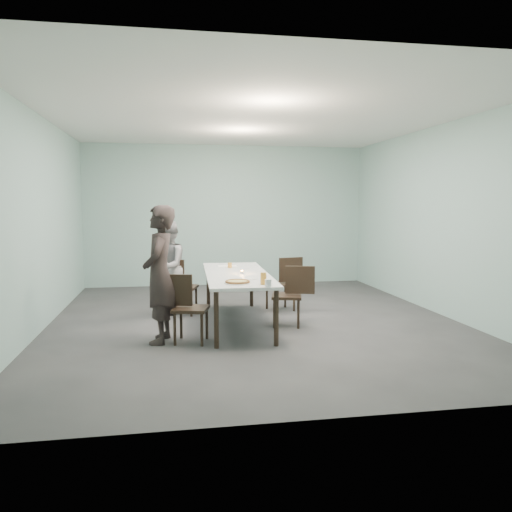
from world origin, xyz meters
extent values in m
plane|color=#333335|center=(0.00, 0.00, 0.00)|extent=(7.00, 7.00, 0.00)
cube|color=#92B8B3|center=(0.00, 3.50, 1.50)|extent=(6.00, 0.02, 3.00)
cube|color=#92B8B3|center=(0.00, -3.50, 1.50)|extent=(6.00, 0.02, 3.00)
cube|color=#92B8B3|center=(-3.00, 0.00, 1.50)|extent=(0.02, 7.00, 3.00)
cube|color=#92B8B3|center=(3.00, 0.00, 1.50)|extent=(0.02, 7.00, 3.00)
cube|color=white|center=(0.00, 0.00, 3.00)|extent=(6.00, 7.00, 0.02)
cube|color=white|center=(-0.28, -0.13, 0.73)|extent=(1.00, 2.63, 0.04)
cylinder|color=black|center=(-0.69, -1.33, 0.35)|extent=(0.06, 0.06, 0.71)
cylinder|color=black|center=(-0.60, 1.10, 0.35)|extent=(0.06, 0.06, 0.71)
cylinder|color=black|center=(0.05, -1.36, 0.35)|extent=(0.06, 0.06, 0.71)
cylinder|color=black|center=(0.14, 1.08, 0.35)|extent=(0.06, 0.06, 0.71)
cube|color=black|center=(-0.98, -1.01, 0.43)|extent=(0.51, 0.51, 0.04)
cube|color=black|center=(-1.17, -0.96, 0.67)|extent=(0.42, 0.15, 0.40)
cylinder|color=black|center=(-1.19, -1.13, 0.21)|extent=(0.04, 0.04, 0.41)
cylinder|color=black|center=(-1.10, -0.80, 0.21)|extent=(0.04, 0.04, 0.41)
cylinder|color=black|center=(-0.86, -1.21, 0.21)|extent=(0.04, 0.04, 0.41)
cylinder|color=black|center=(-0.78, -0.89, 0.21)|extent=(0.04, 0.04, 0.41)
cube|color=black|center=(-1.03, 0.67, 0.43)|extent=(0.52, 0.52, 0.04)
cube|color=black|center=(-1.22, 0.72, 0.67)|extent=(0.41, 0.16, 0.40)
cylinder|color=black|center=(-1.25, 0.55, 0.21)|extent=(0.04, 0.04, 0.41)
cylinder|color=black|center=(-1.15, 0.88, 0.21)|extent=(0.04, 0.04, 0.41)
cylinder|color=black|center=(-0.92, 0.46, 0.21)|extent=(0.04, 0.04, 0.41)
cylinder|color=black|center=(-0.82, 0.78, 0.21)|extent=(0.04, 0.04, 0.41)
cube|color=black|center=(0.41, -0.37, 0.43)|extent=(0.51, 0.51, 0.04)
cube|color=black|center=(0.60, -0.41, 0.67)|extent=(0.42, 0.14, 0.40)
cylinder|color=black|center=(0.62, -0.24, 0.21)|extent=(0.04, 0.04, 0.41)
cylinder|color=black|center=(0.54, -0.57, 0.21)|extent=(0.04, 0.04, 0.41)
cylinder|color=black|center=(0.29, -0.16, 0.21)|extent=(0.04, 0.04, 0.41)
cylinder|color=black|center=(0.21, -0.49, 0.21)|extent=(0.04, 0.04, 0.41)
cube|color=black|center=(0.56, 0.68, 0.43)|extent=(0.50, 0.50, 0.04)
cube|color=black|center=(0.74, 0.72, 0.67)|extent=(0.42, 0.12, 0.40)
cylinder|color=black|center=(0.69, 0.88, 0.21)|extent=(0.04, 0.04, 0.41)
cylinder|color=black|center=(0.76, 0.55, 0.21)|extent=(0.04, 0.04, 0.41)
cylinder|color=black|center=(0.36, 0.81, 0.21)|extent=(0.04, 0.04, 0.41)
cylinder|color=black|center=(0.43, 0.48, 0.21)|extent=(0.04, 0.04, 0.41)
imported|color=black|center=(-1.37, -0.93, 0.87)|extent=(0.51, 0.69, 1.74)
imported|color=gray|center=(-1.28, 0.72, 0.75)|extent=(0.68, 0.81, 1.50)
cylinder|color=white|center=(-0.39, -1.06, 0.76)|extent=(0.34, 0.34, 0.01)
cylinder|color=#CEBD75|center=(-0.39, -1.06, 0.77)|extent=(0.30, 0.30, 0.01)
torus|color=brown|center=(-0.39, -1.06, 0.77)|extent=(0.32, 0.32, 0.03)
cylinder|color=white|center=(-0.18, -0.73, 0.76)|extent=(0.18, 0.18, 0.01)
cylinder|color=orange|center=(-0.09, -1.21, 0.82)|extent=(0.08, 0.08, 0.15)
cylinder|color=silver|center=(-0.06, -1.38, 0.80)|extent=(0.08, 0.08, 0.09)
cylinder|color=silver|center=(-0.21, -0.21, 0.77)|extent=(0.06, 0.06, 0.03)
cylinder|color=orange|center=(-0.21, -0.21, 0.79)|extent=(0.04, 0.04, 0.01)
cylinder|color=orange|center=(-0.30, 0.50, 0.79)|extent=(0.07, 0.07, 0.08)
cube|color=silver|center=(-0.32, 0.71, 0.75)|extent=(0.31, 0.23, 0.01)
camera|label=1|loc=(-1.24, -7.27, 1.76)|focal=35.00mm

